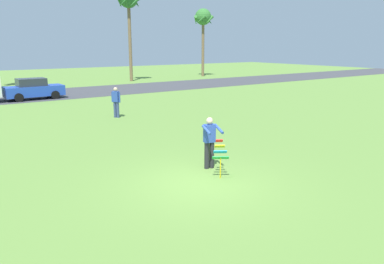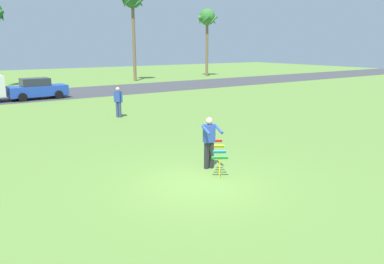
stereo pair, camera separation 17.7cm
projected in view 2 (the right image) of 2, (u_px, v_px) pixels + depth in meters
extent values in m
plane|color=olive|center=(199.00, 183.00, 10.98)|extent=(120.00, 120.00, 0.00)
cube|color=#424247|center=(31.00, 96.00, 30.24)|extent=(120.00, 8.00, 0.01)
cylinder|color=#26262B|center=(211.00, 155.00, 12.27)|extent=(0.16, 0.16, 0.90)
cylinder|color=#26262B|center=(206.00, 156.00, 12.21)|extent=(0.16, 0.16, 0.90)
cube|color=#2D4CA5|center=(209.00, 133.00, 12.07)|extent=(0.40, 0.30, 0.60)
sphere|color=beige|center=(209.00, 121.00, 11.97)|extent=(0.22, 0.22, 0.22)
cylinder|color=#2D4CA5|center=(219.00, 129.00, 11.88)|extent=(0.22, 0.59, 0.24)
cylinder|color=#2D4CA5|center=(206.00, 130.00, 11.73)|extent=(0.22, 0.59, 0.24)
cube|color=red|center=(219.00, 141.00, 11.62)|extent=(0.26, 0.24, 0.12)
cube|color=yellow|center=(219.00, 146.00, 11.50)|extent=(0.34, 0.29, 0.12)
cube|color=#1E99D8|center=(219.00, 152.00, 11.37)|extent=(0.42, 0.35, 0.12)
cube|color=green|center=(220.00, 158.00, 11.24)|extent=(0.50, 0.40, 0.12)
cylinder|color=yellow|center=(220.00, 168.00, 11.32)|extent=(0.04, 0.04, 0.66)
cube|color=#2347B7|center=(38.00, 91.00, 28.21)|extent=(4.25, 1.84, 0.76)
cube|color=#282D38|center=(35.00, 82.00, 27.98)|extent=(2.06, 1.46, 0.60)
cylinder|color=black|center=(53.00, 93.00, 29.67)|extent=(0.65, 0.24, 0.64)
cylinder|color=black|center=(59.00, 95.00, 28.40)|extent=(0.65, 0.24, 0.64)
cylinder|color=black|center=(18.00, 95.00, 28.18)|extent=(0.65, 0.24, 0.64)
cylinder|color=black|center=(23.00, 97.00, 26.91)|extent=(0.65, 0.24, 0.64)
cone|color=#236028|center=(2.00, 17.00, 35.20)|extent=(0.44, 1.56, 1.28)
cylinder|color=brown|center=(134.00, 42.00, 41.75)|extent=(0.36, 0.36, 8.89)
cone|color=#2D6B2D|center=(140.00, 3.00, 41.31)|extent=(0.44, 1.56, 1.28)
cone|color=#2D6B2D|center=(131.00, 4.00, 41.68)|extent=(1.62, 0.90, 1.28)
cone|color=#2D6B2D|center=(124.00, 3.00, 40.82)|extent=(1.27, 1.52, 1.28)
cone|color=#2D6B2D|center=(128.00, 2.00, 39.92)|extent=(1.27, 1.52, 1.28)
cone|color=#2D6B2D|center=(139.00, 2.00, 40.23)|extent=(1.62, 0.90, 1.28)
cylinder|color=brown|center=(207.00, 48.00, 48.68)|extent=(0.36, 0.36, 7.44)
sphere|color=#387A33|center=(207.00, 17.00, 47.79)|extent=(2.10, 2.10, 2.10)
cone|color=#387A33|center=(213.00, 21.00, 48.41)|extent=(0.44, 1.56, 1.28)
cone|color=#387A33|center=(205.00, 21.00, 48.78)|extent=(1.62, 0.90, 1.28)
cone|color=#387A33|center=(200.00, 20.00, 47.92)|extent=(1.27, 1.52, 1.28)
cone|color=#387A33|center=(205.00, 20.00, 47.02)|extent=(1.27, 1.52, 1.28)
cone|color=#387A33|center=(213.00, 20.00, 47.32)|extent=(1.62, 0.90, 1.28)
cylinder|color=#384772|center=(117.00, 109.00, 21.04)|extent=(0.16, 0.16, 0.90)
cylinder|color=#384772|center=(120.00, 110.00, 20.97)|extent=(0.16, 0.16, 0.90)
cube|color=#2D4CA5|center=(118.00, 96.00, 20.83)|extent=(0.38, 0.42, 0.60)
sphere|color=beige|center=(118.00, 89.00, 20.74)|extent=(0.22, 0.22, 0.22)
cylinder|color=#2D4CA5|center=(115.00, 97.00, 20.93)|extent=(0.09, 0.09, 0.58)
cylinder|color=#2D4CA5|center=(122.00, 97.00, 20.75)|extent=(0.09, 0.09, 0.58)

